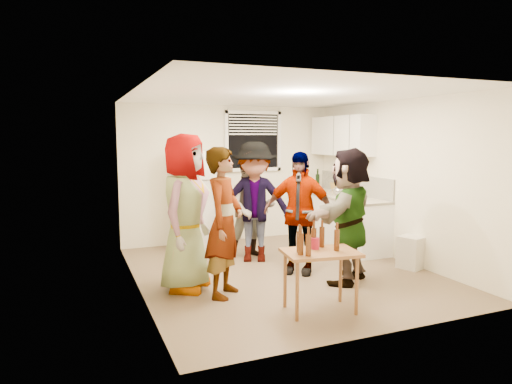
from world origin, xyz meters
name	(u,v)px	position (x,y,z in m)	size (l,w,h in m)	color
room	(282,272)	(0.00, 0.00, 0.00)	(4.00, 4.50, 2.50)	white
window	(253,141)	(0.45, 2.21, 1.85)	(1.12, 0.10, 1.06)	white
refrigerator	(196,200)	(-0.75, 1.88, 0.85)	(0.70, 0.70, 1.70)	white
counter_lower	(340,221)	(1.70, 1.15, 0.43)	(0.60, 2.20, 0.86)	white
countertop	(340,196)	(1.70, 1.15, 0.88)	(0.64, 2.22, 0.04)	beige
backsplash	(354,184)	(1.99, 1.15, 1.08)	(0.03, 2.20, 0.36)	beige
upper_cabinets	(342,136)	(1.83, 1.35, 1.95)	(0.34, 1.60, 0.70)	white
kettle	(338,195)	(1.65, 1.15, 0.90)	(0.23, 0.19, 0.19)	silver
paper_towel	(349,197)	(1.68, 0.85, 0.90)	(0.12, 0.12, 0.26)	white
wine_bottle	(317,189)	(1.75, 2.05, 0.90)	(0.08, 0.08, 0.30)	black
beer_bottle_counter	(347,198)	(1.60, 0.79, 0.90)	(0.06, 0.06, 0.23)	#47230C
blue_cup	(346,200)	(1.44, 0.59, 0.90)	(0.09, 0.09, 0.12)	#133CA3
picture_frame	(334,187)	(1.92, 1.73, 0.98)	(0.02, 0.19, 0.16)	gold
trash_bin	(411,251)	(1.86, -0.53, 0.25)	(0.32, 0.32, 0.48)	beige
serving_table	(320,311)	(-0.24, -1.48, 0.00)	(0.81, 0.54, 0.68)	brown
beer_bottle_table	(337,251)	(-0.07, -1.52, 0.68)	(0.06, 0.06, 0.23)	#47230C
red_cup	(315,249)	(-0.25, -1.37, 0.68)	(0.10, 0.10, 0.13)	maroon
guest_grey	(186,289)	(-1.44, -0.18, 0.00)	(0.96, 1.97, 0.63)	gray
guest_stripe	(225,295)	(-1.06, -0.59, 0.00)	(0.66, 1.81, 0.43)	#141933
guest_back_left	(251,257)	(-0.10, 0.93, 0.00)	(0.78, 1.60, 0.60)	brown
guest_back_right	(255,260)	(-0.13, 0.73, 0.00)	(1.20, 1.86, 0.69)	#414247
guest_black	(298,272)	(0.22, -0.09, 0.00)	(1.01, 1.73, 0.42)	black
guest_orange	(347,281)	(0.64, -0.71, 0.00)	(1.66, 1.79, 0.53)	#D47B57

